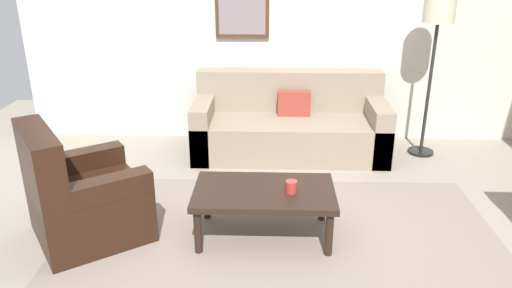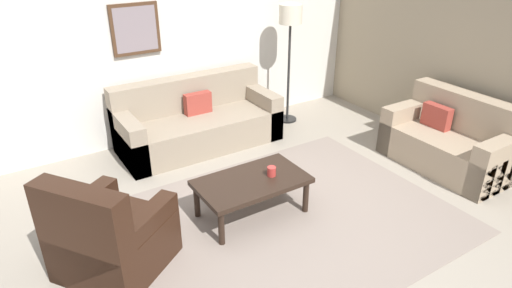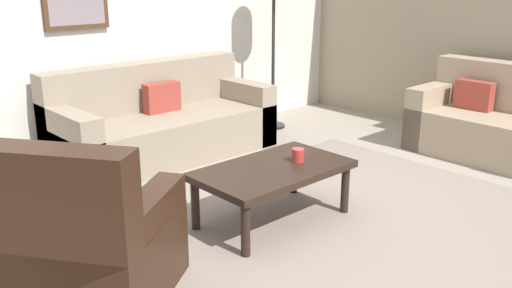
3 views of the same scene
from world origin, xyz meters
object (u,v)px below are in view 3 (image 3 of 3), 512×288
(armchair_leather, at_px, (85,252))
(cup, at_px, (298,155))
(couch_main, at_px, (160,125))
(lamp_standing, at_px, (274,1))
(coffee_table, at_px, (273,174))
(couch_loveseat, at_px, (498,125))

(armchair_leather, distance_m, cup, 1.67)
(couch_main, relative_size, lamp_standing, 1.23)
(cup, bearing_deg, couch_main, 88.74)
(coffee_table, bearing_deg, couch_main, 82.17)
(couch_loveseat, distance_m, cup, 2.44)
(armchair_leather, height_order, lamp_standing, lamp_standing)
(couch_loveseat, xyz_separation_m, coffee_table, (-2.62, 0.41, 0.05))
(lamp_standing, bearing_deg, coffee_table, -134.30)
(armchair_leather, relative_size, lamp_standing, 0.65)
(couch_loveseat, distance_m, armchair_leather, 4.08)
(couch_main, relative_size, couch_loveseat, 1.43)
(couch_main, xyz_separation_m, armchair_leather, (-1.70, -1.89, 0.01))
(couch_main, bearing_deg, lamp_standing, -1.24)
(armchair_leather, xyz_separation_m, lamp_standing, (3.19, 1.86, 1.10))
(lamp_standing, bearing_deg, couch_loveseat, -68.37)
(armchair_leather, bearing_deg, couch_loveseat, -4.75)
(couch_main, height_order, armchair_leather, armchair_leather)
(lamp_standing, bearing_deg, couch_main, 178.76)
(armchair_leather, xyz_separation_m, coffee_table, (1.45, 0.07, 0.05))
(cup, bearing_deg, lamp_standing, 49.99)
(couch_main, relative_size, coffee_table, 1.91)
(couch_main, relative_size, cup, 21.95)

